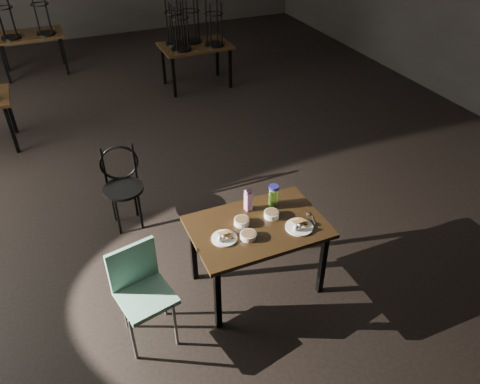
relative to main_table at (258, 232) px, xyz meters
name	(u,v)px	position (x,y,z in m)	size (l,w,h in m)	color
main_table	(258,232)	(0.00, 0.00, 0.00)	(1.20, 0.80, 0.75)	black
plate_left	(224,237)	(-0.34, -0.05, 0.10)	(0.22, 0.22, 0.07)	white
plate_right	(299,226)	(0.32, -0.18, 0.10)	(0.25, 0.25, 0.08)	white
bowl_near	(242,221)	(-0.13, 0.07, 0.11)	(0.14, 0.14, 0.05)	white
bowl_far	(272,214)	(0.16, 0.06, 0.11)	(0.14, 0.14, 0.05)	white
bowl_big	(248,235)	(-0.15, -0.12, 0.11)	(0.14, 0.14, 0.05)	white
juice_carton	(248,200)	(0.01, 0.24, 0.19)	(0.07, 0.07, 0.23)	#7E1770
water_bottle	(273,195)	(0.26, 0.23, 0.18)	(0.11, 0.11, 0.21)	#7DC93B
spoon	(309,215)	(0.49, -0.05, 0.08)	(0.05, 0.19, 0.01)	silver
bentwood_chair	(122,181)	(-0.93, 1.49, -0.12)	(0.45, 0.44, 0.92)	black
school_chair	(141,287)	(-1.11, -0.11, -0.12)	(0.50, 0.50, 0.91)	#6EAC95
bg_table_right	(193,42)	(1.06, 4.88, 0.13)	(1.20, 0.80, 1.48)	black
bg_table_far	(29,34)	(-1.54, 6.66, 0.08)	(1.20, 0.80, 1.48)	black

